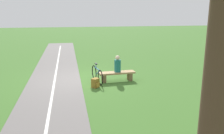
{
  "coord_description": "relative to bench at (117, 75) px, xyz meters",
  "views": [
    {
      "loc": [
        0.41,
        11.35,
        3.34
      ],
      "look_at": [
        -1.33,
        1.88,
        1.03
      ],
      "focal_mm": 37.54,
      "sensor_mm": 36.0,
      "label": 1
    }
  ],
  "objects": [
    {
      "name": "backpack",
      "position": [
        1.15,
        0.81,
        -0.11
      ],
      "size": [
        0.39,
        0.39,
        0.42
      ],
      "rotation": [
        0.0,
        0.0,
        0.77
      ],
      "color": "olive",
      "rests_on": "ground_plane"
    },
    {
      "name": "bench",
      "position": [
        0.0,
        0.0,
        0.0
      ],
      "size": [
        1.78,
        0.59,
        0.46
      ],
      "rotation": [
        0.0,
        0.0,
        0.07
      ],
      "color": "#A88456",
      "rests_on": "ground_plane"
    },
    {
      "name": "person_seated",
      "position": [
        -0.03,
        -0.0,
        0.5
      ],
      "size": [
        0.33,
        0.33,
        0.81
      ],
      "rotation": [
        0.0,
        0.0,
        0.07
      ],
      "color": "#1E6B66",
      "rests_on": "bench"
    },
    {
      "name": "ground_plane",
      "position": [
        1.82,
        -0.58,
        -0.32
      ],
      "size": [
        80.0,
        80.0,
        0.0
      ],
      "primitive_type": "plane",
      "color": "#3D6B28"
    },
    {
      "name": "tree_far_left",
      "position": [
        0.89,
        9.0,
        1.94
      ],
      "size": [
        1.64,
        1.64,
        4.82
      ],
      "color": "#473323",
      "rests_on": "ground_plane"
    },
    {
      "name": "path_centre_line",
      "position": [
        2.99,
        3.42,
        -0.3
      ],
      "size": [
        0.3,
        32.0,
        0.0
      ],
      "primitive_type": "cube",
      "rotation": [
        0.0,
        0.0,
        0.01
      ],
      "color": "silver",
      "rests_on": "paved_path"
    },
    {
      "name": "bicycle",
      "position": [
        0.97,
        -0.0,
        0.06
      ],
      "size": [
        0.35,
        1.72,
        0.9
      ],
      "rotation": [
        0.0,
        0.0,
        1.75
      ],
      "color": "black",
      "rests_on": "ground_plane"
    },
    {
      "name": "paved_path",
      "position": [
        2.99,
        3.42,
        -0.31
      ],
      "size": [
        2.74,
        36.01,
        0.02
      ],
      "primitive_type": "cube",
      "rotation": [
        0.0,
        0.0,
        0.01
      ],
      "color": "#66605E",
      "rests_on": "ground_plane"
    }
  ]
}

